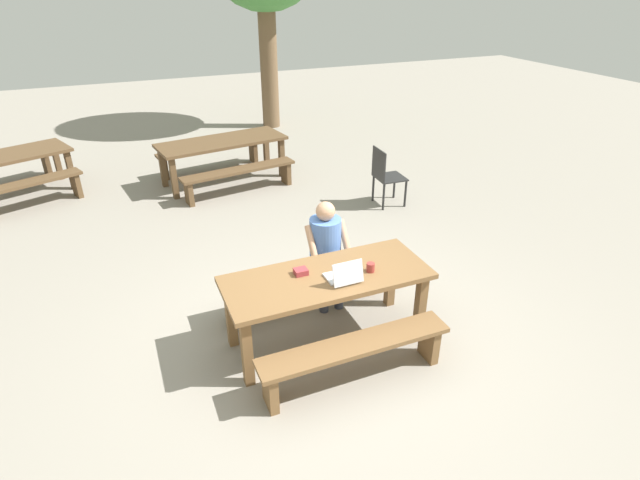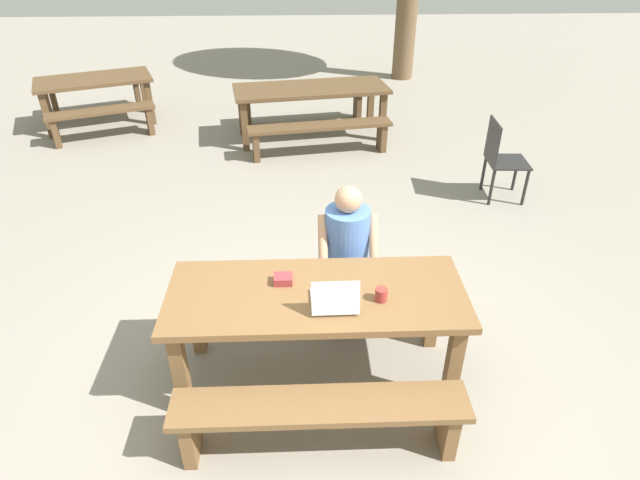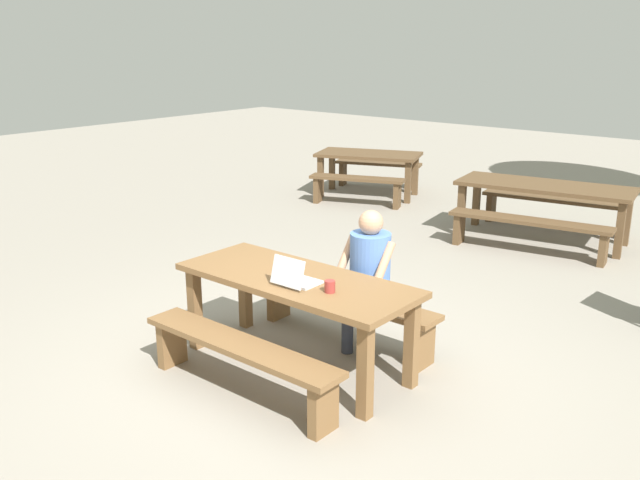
% 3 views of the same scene
% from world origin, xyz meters
% --- Properties ---
extents(ground_plane, '(30.00, 30.00, 0.00)m').
position_xyz_m(ground_plane, '(0.00, 0.00, 0.00)').
color(ground_plane, gray).
extents(picnic_table_front, '(1.98, 0.79, 0.76)m').
position_xyz_m(picnic_table_front, '(0.00, 0.00, 0.65)').
color(picnic_table_front, brown).
rests_on(picnic_table_front, ground).
extents(bench_near, '(1.79, 0.30, 0.43)m').
position_xyz_m(bench_near, '(0.00, -0.63, 0.33)').
color(bench_near, brown).
rests_on(bench_near, ground).
extents(bench_far, '(1.79, 0.30, 0.43)m').
position_xyz_m(bench_far, '(0.00, 0.63, 0.33)').
color(bench_far, brown).
rests_on(bench_far, ground).
extents(laptop, '(0.30, 0.29, 0.23)m').
position_xyz_m(laptop, '(0.11, -0.14, 0.82)').
color(laptop, silver).
rests_on(laptop, picnic_table_front).
extents(small_pouch, '(0.12, 0.11, 0.06)m').
position_xyz_m(small_pouch, '(-0.22, 0.12, 0.79)').
color(small_pouch, '#993338').
rests_on(small_pouch, picnic_table_front).
extents(coffee_mug, '(0.08, 0.08, 0.09)m').
position_xyz_m(coffee_mug, '(0.41, -0.09, 0.81)').
color(coffee_mug, '#99332D').
rests_on(coffee_mug, picnic_table_front).
extents(person_seated, '(0.45, 0.43, 1.22)m').
position_xyz_m(person_seated, '(0.25, 0.60, 0.72)').
color(person_seated, '#333847').
rests_on(person_seated, ground).
extents(picnic_table_mid, '(2.27, 1.15, 0.75)m').
position_xyz_m(picnic_table_mid, '(0.07, 4.72, 0.65)').
color(picnic_table_mid, brown).
rests_on(picnic_table_mid, ground).
extents(bench_mid_south, '(1.97, 0.60, 0.44)m').
position_xyz_m(bench_mid_south, '(0.18, 4.06, 0.33)').
color(bench_mid_south, brown).
rests_on(bench_mid_south, ground).
extents(bench_mid_north, '(1.97, 0.60, 0.44)m').
position_xyz_m(bench_mid_north, '(-0.03, 5.38, 0.33)').
color(bench_mid_north, brown).
rests_on(bench_mid_north, ground).
extents(picnic_table_rear, '(1.85, 1.38, 0.72)m').
position_xyz_m(picnic_table_rear, '(-3.20, 5.40, 0.61)').
color(picnic_table_rear, brown).
rests_on(picnic_table_rear, ground).
extents(bench_rear_south, '(1.50, 0.82, 0.45)m').
position_xyz_m(bench_rear_south, '(-2.94, 4.74, 0.33)').
color(bench_rear_south, brown).
rests_on(bench_rear_south, ground).
extents(bench_rear_north, '(1.50, 0.82, 0.45)m').
position_xyz_m(bench_rear_north, '(-3.46, 6.06, 0.33)').
color(bench_rear_north, brown).
rests_on(bench_rear_north, ground).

